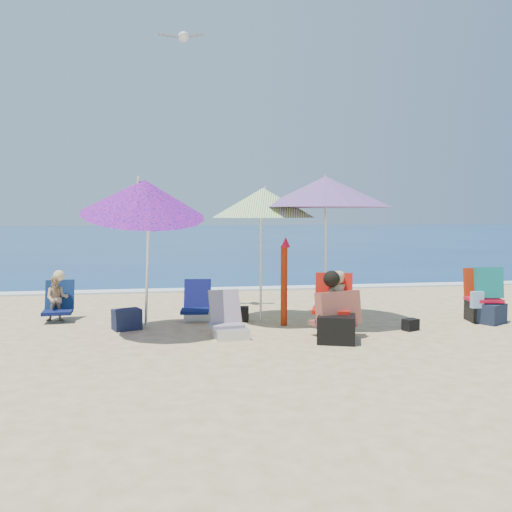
{
  "coord_description": "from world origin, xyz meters",
  "views": [
    {
      "loc": [
        -1.62,
        -7.18,
        1.73
      ],
      "look_at": [
        -0.3,
        1.0,
        1.1
      ],
      "focal_mm": 37.71,
      "sensor_mm": 36.0,
      "label": 1
    }
  ],
  "objects": [
    {
      "name": "ground",
      "position": [
        0.0,
        0.0,
        0.0
      ],
      "size": [
        120.0,
        120.0,
        0.0
      ],
      "color": "#D8BC84",
      "rests_on": "ground"
    },
    {
      "name": "sea",
      "position": [
        0.0,
        45.0,
        -0.05
      ],
      "size": [
        120.0,
        80.0,
        0.12
      ],
      "color": "navy",
      "rests_on": "ground"
    },
    {
      "name": "foam",
      "position": [
        0.0,
        5.1,
        0.02
      ],
      "size": [
        120.0,
        0.5,
        0.04
      ],
      "color": "white",
      "rests_on": "ground"
    },
    {
      "name": "umbrella_turquoise",
      "position": [
        0.83,
        1.1,
        2.1
      ],
      "size": [
        2.76,
        2.76,
        2.39
      ],
      "color": "silver",
      "rests_on": "ground"
    },
    {
      "name": "umbrella_striped",
      "position": [
        -0.13,
        1.33,
        1.93
      ],
      "size": [
        2.0,
        2.0,
        2.2
      ],
      "color": "silver",
      "rests_on": "ground"
    },
    {
      "name": "umbrella_blue",
      "position": [
        -1.97,
        0.64,
        1.98
      ],
      "size": [
        2.09,
        2.15,
        2.42
      ],
      "color": "white",
      "rests_on": "ground"
    },
    {
      "name": "furled_umbrella",
      "position": [
        0.15,
        0.99,
        0.76
      ],
      "size": [
        0.16,
        0.19,
        1.39
      ],
      "color": "#9D260B",
      "rests_on": "ground"
    },
    {
      "name": "chair_navy",
      "position": [
        -1.17,
        1.72,
        0.17
      ],
      "size": [
        0.57,
        0.67,
        0.65
      ],
      "color": "#0D174A",
      "rests_on": "ground"
    },
    {
      "name": "chair_rainbow",
      "position": [
        -0.81,
        0.34,
        0.17
      ],
      "size": [
        0.55,
        0.69,
        0.64
      ],
      "color": "#D7644C",
      "rests_on": "ground"
    },
    {
      "name": "camp_chair_left",
      "position": [
        0.62,
        -0.15,
        0.27
      ],
      "size": [
        0.65,
        0.89,
        0.91
      ],
      "color": "#B4140C",
      "rests_on": "ground"
    },
    {
      "name": "camp_chair_right",
      "position": [
        3.41,
        0.77,
        0.33
      ],
      "size": [
        0.6,
        0.6,
        0.9
      ],
      "color": "red",
      "rests_on": "ground"
    },
    {
      "name": "person_center",
      "position": [
        0.69,
        0.03,
        0.47
      ],
      "size": [
        0.69,
        0.71,
        0.96
      ],
      "color": "tan",
      "rests_on": "ground"
    },
    {
      "name": "person_left",
      "position": [
        -3.44,
        1.92,
        0.38
      ],
      "size": [
        0.48,
        0.61,
        0.84
      ],
      "color": "tan",
      "rests_on": "ground"
    },
    {
      "name": "bag_navy_a",
      "position": [
        -2.27,
        1.07,
        0.16
      ],
      "size": [
        0.48,
        0.41,
        0.31
      ],
      "color": "#181D34",
      "rests_on": "ground"
    },
    {
      "name": "bag_black_a",
      "position": [
        -0.52,
        1.44,
        0.12
      ],
      "size": [
        0.36,
        0.29,
        0.23
      ],
      "color": "black",
      "rests_on": "ground"
    },
    {
      "name": "bag_navy_b",
      "position": [
        3.45,
        0.61,
        0.16
      ],
      "size": [
        0.53,
        0.49,
        0.32
      ],
      "color": "#192237",
      "rests_on": "ground"
    },
    {
      "name": "bag_black_b",
      "position": [
        1.94,
        0.32,
        0.09
      ],
      "size": [
        0.27,
        0.23,
        0.18
      ],
      "color": "black",
      "rests_on": "ground"
    },
    {
      "name": "seagull",
      "position": [
        -1.34,
        2.58,
        4.85
      ],
      "size": [
        0.83,
        0.41,
        0.15
      ],
      "color": "silver"
    }
  ]
}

